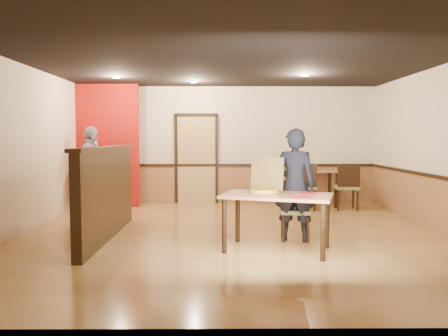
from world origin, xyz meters
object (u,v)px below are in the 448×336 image
object	(u,v)px
main_table	(277,202)
side_chair_right	(347,185)
side_table	(320,178)
diner_chair	(295,207)
condiment	(316,167)
passerby	(91,169)
diner	(295,185)
side_chair_left	(305,185)
pizza_box	(264,189)

from	to	relation	value
main_table	side_chair_right	distance (m)	3.95
side_chair_right	side_table	xyz separation A→B (m)	(-0.45, 0.62, 0.11)
side_table	diner_chair	bearing A→B (deg)	-109.14
main_table	diner_chair	size ratio (longest dim) A/B	1.84
side_table	condiment	xyz separation A→B (m)	(-0.12, -0.08, 0.26)
side_chair_right	passerby	xyz separation A→B (m)	(-5.54, -0.11, 0.37)
diner	condiment	xyz separation A→B (m)	(1.07, 3.38, 0.05)
side_chair_left	diner_chair	bearing A→B (deg)	86.95
side_chair_left	diner	size ratio (longest dim) A/B	0.58
main_table	passerby	xyz separation A→B (m)	(-3.57, 3.31, 0.23)
main_table	side_table	size ratio (longest dim) A/B	2.01
diner_chair	side_chair_right	xyz separation A→B (m)	(1.60, 2.70, 0.05)
condiment	side_chair_left	bearing A→B (deg)	-122.73
diner_chair	side_chair_right	distance (m)	3.14
passerby	condiment	size ratio (longest dim) A/B	11.83
condiment	diner	bearing A→B (deg)	-107.52
condiment	side_chair_right	bearing A→B (deg)	-44.06
side_table	condiment	distance (m)	0.30
side_chair_left	passerby	world-z (taller)	passerby
side_chair_left	side_table	size ratio (longest dim) A/B	1.20
main_table	passerby	distance (m)	4.87
main_table	side_chair_left	size ratio (longest dim) A/B	1.68
side_chair_right	condiment	distance (m)	0.86
side_chair_left	side_table	xyz separation A→B (m)	(0.46, 0.62, 0.10)
condiment	main_table	bearing A→B (deg)	-109.58
main_table	condiment	distance (m)	4.21
diner	passerby	size ratio (longest dim) A/B	0.94
diner	passerby	xyz separation A→B (m)	(-3.91, 2.73, 0.05)
diner	side_chair_right	bearing A→B (deg)	-104.83
side_table	pizza_box	world-z (taller)	pizza_box
side_chair_left	condiment	xyz separation A→B (m)	(0.35, 0.54, 0.36)
pizza_box	condiment	world-z (taller)	pizza_box
side_table	diner	distance (m)	3.67
side_chair_left	passerby	xyz separation A→B (m)	(-4.63, -0.11, 0.37)
side_chair_left	passerby	size ratio (longest dim) A/B	0.55
side_chair_right	diner	distance (m)	3.29
diner	pizza_box	world-z (taller)	diner
diner	pizza_box	distance (m)	0.73
side_chair_right	diner_chair	bearing A→B (deg)	63.17
condiment	diner_chair	bearing A→B (deg)	-107.74
main_table	diner_chair	bearing A→B (deg)	80.35
main_table	diner	size ratio (longest dim) A/B	0.97
side_chair_left	passerby	bearing A→B (deg)	12.60
main_table	diner_chair	xyz separation A→B (m)	(0.37, 0.72, -0.19)
main_table	passerby	bearing A→B (deg)	154.75
side_table	side_chair_left	bearing A→B (deg)	-126.72
side_chair_right	diner	xyz separation A→B (m)	(-1.63, -2.84, 0.32)
side_chair_left	passerby	distance (m)	4.65
diner_chair	pizza_box	bearing A→B (deg)	-123.14
diner	condiment	distance (m)	3.55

